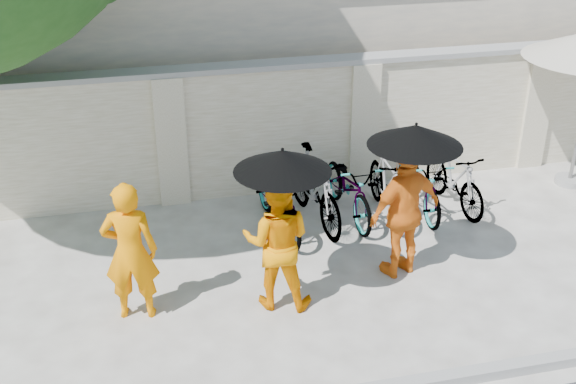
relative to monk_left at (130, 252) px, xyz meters
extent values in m
plane|color=silver|center=(1.72, -0.27, -0.86)|extent=(80.00, 80.00, 0.00)
cube|color=silver|center=(2.72, 2.93, 0.14)|extent=(20.00, 0.30, 2.00)
cube|color=beige|center=(3.72, 6.73, 0.74)|extent=(14.00, 6.00, 3.20)
imported|color=#FF8900|center=(0.00, 0.00, 0.00)|extent=(0.68, 0.50, 1.73)
imported|color=#FF9000|center=(1.68, -0.15, -0.01)|extent=(1.00, 0.89, 1.71)
cylinder|color=black|center=(1.73, -0.23, 0.58)|extent=(0.02, 0.02, 0.94)
cone|color=black|center=(1.73, -0.23, 1.05)|extent=(1.09, 1.09, 0.25)
imported|color=orange|center=(3.38, 0.15, 0.03)|extent=(1.12, 0.74, 1.78)
cylinder|color=black|center=(3.40, 0.07, 0.61)|extent=(0.02, 0.02, 0.93)
cone|color=black|center=(3.40, 0.07, 1.08)|extent=(1.14, 1.14, 0.26)
cylinder|color=gray|center=(7.03, 2.01, -0.81)|extent=(0.48, 0.48, 0.10)
imported|color=gray|center=(2.10, 1.64, -0.38)|extent=(0.83, 1.90, 0.97)
imported|color=gray|center=(2.64, 1.71, -0.30)|extent=(0.77, 1.91, 1.12)
imported|color=gray|center=(3.18, 1.78, -0.39)|extent=(0.71, 1.82, 0.94)
imported|color=gray|center=(3.72, 1.65, -0.36)|extent=(0.57, 1.71, 1.02)
imported|color=gray|center=(4.27, 1.70, -0.41)|extent=(0.67, 1.75, 0.91)
imported|color=gray|center=(4.81, 1.68, -0.38)|extent=(0.64, 1.64, 0.96)
camera|label=1|loc=(0.13, -7.24, 4.26)|focal=45.00mm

